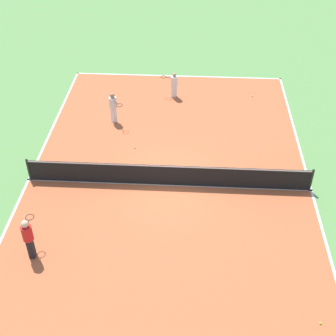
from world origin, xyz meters
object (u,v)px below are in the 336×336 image
tennis_net (168,175)px  player_far_white (113,106)px  tennis_ball_left_sideline (135,148)px  tennis_ball_right_alley (320,323)px  player_near_white (174,83)px  player_coach_red (28,236)px  tennis_ball_midcourt (252,96)px

tennis_net → player_far_white: (2.93, -4.67, 0.36)m
tennis_ball_left_sideline → player_far_white: bearing=-59.9°
tennis_ball_left_sideline → tennis_ball_right_alley: bearing=127.3°
tennis_net → player_near_white: (0.11, -7.32, 0.25)m
tennis_net → player_coach_red: 6.07m
player_far_white → tennis_ball_right_alley: (-7.91, 10.91, -0.86)m
player_near_white → tennis_ball_midcourt: bearing=-160.5°
tennis_net → tennis_ball_left_sideline: 3.03m
player_coach_red → tennis_ball_left_sideline: size_ratio=24.81×
tennis_ball_midcourt → tennis_ball_right_alley: bearing=93.8°
player_near_white → tennis_ball_right_alley: size_ratio=20.55×
player_coach_red → tennis_ball_left_sideline: bearing=-28.5°
tennis_net → player_coach_red: player_coach_red is taller
player_near_white → player_far_white: (2.81, 2.65, 0.11)m
player_near_white → player_far_white: bearing=59.2°
tennis_net → tennis_ball_right_alley: bearing=128.6°
player_near_white → tennis_ball_left_sideline: size_ratio=20.55×
tennis_net → tennis_ball_midcourt: tennis_net is taller
player_far_white → tennis_ball_midcourt: 7.63m
tennis_ball_right_alley → tennis_ball_left_sideline: same height
player_coach_red → player_far_white: bearing=-15.4°
player_near_white → player_far_white: 3.86m
player_coach_red → tennis_ball_right_alley: player_coach_red is taller
tennis_net → player_far_white: size_ratio=7.35×
tennis_net → tennis_ball_midcourt: 8.62m
player_coach_red → player_far_white: (-1.54, -8.77, -0.07)m
player_coach_red → player_near_white: (-4.35, -11.42, -0.18)m
player_coach_red → tennis_net: bearing=-52.9°
player_near_white → tennis_ball_left_sideline: 5.13m
tennis_ball_left_sideline → tennis_ball_midcourt: bearing=-138.4°
player_coach_red → player_near_white: bearing=-26.3°
tennis_net → player_far_white: player_far_white is taller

